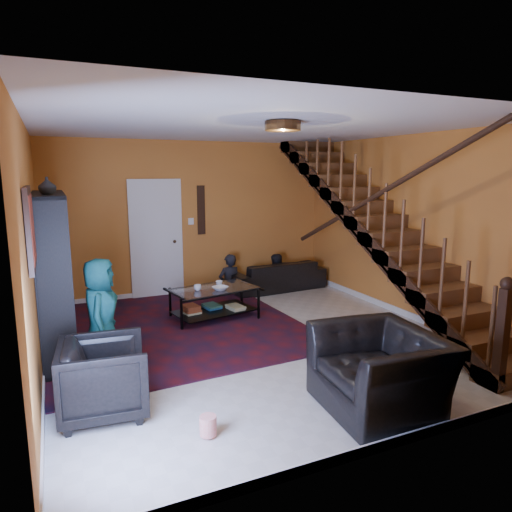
{
  "coord_description": "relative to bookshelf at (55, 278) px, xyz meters",
  "views": [
    {
      "loc": [
        -2.39,
        -5.39,
        2.24
      ],
      "look_at": [
        0.22,
        0.4,
        1.07
      ],
      "focal_mm": 32.0,
      "sensor_mm": 36.0,
      "label": 1
    }
  ],
  "objects": [
    {
      "name": "floor",
      "position": [
        2.4,
        -0.6,
        -0.96
      ],
      "size": [
        5.5,
        5.5,
        0.0
      ],
      "primitive_type": "plane",
      "color": "beige",
      "rests_on": "ground"
    },
    {
      "name": "room",
      "position": [
        1.07,
        0.73,
        -0.91
      ],
      "size": [
        5.5,
        5.5,
        5.5
      ],
      "color": "orange",
      "rests_on": "ground"
    },
    {
      "name": "staircase",
      "position": [
        4.53,
        -0.6,
        0.43
      ],
      "size": [
        0.95,
        5.02,
        3.18
      ],
      "color": "brown",
      "rests_on": "floor"
    },
    {
      "name": "bookshelf",
      "position": [
        0.0,
        0.0,
        0.0
      ],
      "size": [
        0.35,
        1.8,
        2.0
      ],
      "color": "black",
      "rests_on": "floor"
    },
    {
      "name": "door",
      "position": [
        1.7,
        2.12,
        0.06
      ],
      "size": [
        0.82,
        0.05,
        2.05
      ],
      "primitive_type": "cube",
      "color": "silver",
      "rests_on": "floor"
    },
    {
      "name": "framed_picture",
      "position": [
        -0.17,
        -1.5,
        0.79
      ],
      "size": [
        0.04,
        0.74,
        0.74
      ],
      "primitive_type": "cube",
      "color": "maroon",
      "rests_on": "room"
    },
    {
      "name": "wall_hanging",
      "position": [
        2.55,
        2.13,
        0.59
      ],
      "size": [
        0.14,
        0.03,
        0.9
      ],
      "primitive_type": "cube",
      "color": "black",
      "rests_on": "room"
    },
    {
      "name": "ceiling_fixture",
      "position": [
        2.4,
        -1.4,
        1.78
      ],
      "size": [
        0.4,
        0.4,
        0.1
      ],
      "primitive_type": "cylinder",
      "color": "#3F2814",
      "rests_on": "room"
    },
    {
      "name": "rug",
      "position": [
        1.51,
        0.52,
        -0.95
      ],
      "size": [
        3.74,
        4.22,
        0.02
      ],
      "primitive_type": "cube",
      "rotation": [
        0.0,
        0.0,
        0.05
      ],
      "color": "#430C11",
      "rests_on": "floor"
    },
    {
      "name": "sofa",
      "position": [
        3.9,
        1.7,
        -0.69
      ],
      "size": [
        1.92,
        0.86,
        0.55
      ],
      "primitive_type": "imported",
      "rotation": [
        0.0,
        0.0,
        3.21
      ],
      "color": "black",
      "rests_on": "floor"
    },
    {
      "name": "armchair_left",
      "position": [
        0.35,
        -1.79,
        -0.61
      ],
      "size": [
        0.86,
        0.84,
        0.72
      ],
      "primitive_type": "imported",
      "rotation": [
        0.0,
        0.0,
        1.47
      ],
      "color": "black",
      "rests_on": "floor"
    },
    {
      "name": "armchair_right",
      "position": [
        2.76,
        -2.76,
        -0.59
      ],
      "size": [
        1.11,
        1.24,
        0.76
      ],
      "primitive_type": "imported",
      "rotation": [
        0.0,
        0.0,
        -1.66
      ],
      "color": "black",
      "rests_on": "floor"
    },
    {
      "name": "person_adult_a",
      "position": [
        2.96,
        1.75,
        -0.81
      ],
      "size": [
        0.46,
        0.32,
        1.2
      ],
      "primitive_type": "imported",
      "rotation": [
        0.0,
        0.0,
        3.22
      ],
      "color": "black",
      "rests_on": "sofa"
    },
    {
      "name": "person_adult_b",
      "position": [
        3.9,
        1.75,
        -0.85
      ],
      "size": [
        0.6,
        0.5,
        1.13
      ],
      "primitive_type": "imported",
      "rotation": [
        0.0,
        0.0,
        3.28
      ],
      "color": "black",
      "rests_on": "sofa"
    },
    {
      "name": "person_child",
      "position": [
        0.45,
        -0.67,
        -0.32
      ],
      "size": [
        0.55,
        0.71,
        1.29
      ],
      "primitive_type": "imported",
      "rotation": [
        0.0,
        0.0,
        1.32
      ],
      "color": "#195F5C",
      "rests_on": "armchair_left"
    },
    {
      "name": "coffee_table",
      "position": [
        2.21,
        0.48,
        -0.68
      ],
      "size": [
        1.39,
        0.97,
        0.48
      ],
      "rotation": [
        0.0,
        0.0,
        0.19
      ],
      "color": "black",
      "rests_on": "floor"
    },
    {
      "name": "cup_a",
      "position": [
        1.95,
        0.45,
        -0.44
      ],
      "size": [
        0.14,
        0.14,
        0.09
      ],
      "primitive_type": "imported",
      "rotation": [
        0.0,
        0.0,
        0.34
      ],
      "color": "#999999",
      "rests_on": "coffee_table"
    },
    {
      "name": "cup_b",
      "position": [
        2.32,
        0.53,
        -0.43
      ],
      "size": [
        0.11,
        0.11,
        0.1
      ],
      "primitive_type": "imported",
      "rotation": [
        0.0,
        0.0,
        -0.08
      ],
      "color": "#999999",
      "rests_on": "coffee_table"
    },
    {
      "name": "bowl",
      "position": [
        2.27,
        0.33,
        -0.45
      ],
      "size": [
        0.29,
        0.29,
        0.06
      ],
      "primitive_type": "imported",
      "rotation": [
        0.0,
        0.0,
        0.36
      ],
      "color": "#999999",
      "rests_on": "coffee_table"
    },
    {
      "name": "vase",
      "position": [
        -0.0,
        -0.5,
        1.13
      ],
      "size": [
        0.18,
        0.18,
        0.19
      ],
      "primitive_type": "imported",
      "color": "#999999",
      "rests_on": "bookshelf"
    },
    {
      "name": "popcorn_bucket",
      "position": [
        1.11,
        -2.56,
        -0.86
      ],
      "size": [
        0.19,
        0.19,
        0.17
      ],
      "primitive_type": "cylinder",
      "rotation": [
        0.0,
        0.0,
        -0.35
      ],
      "color": "red",
      "rests_on": "rug"
    }
  ]
}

